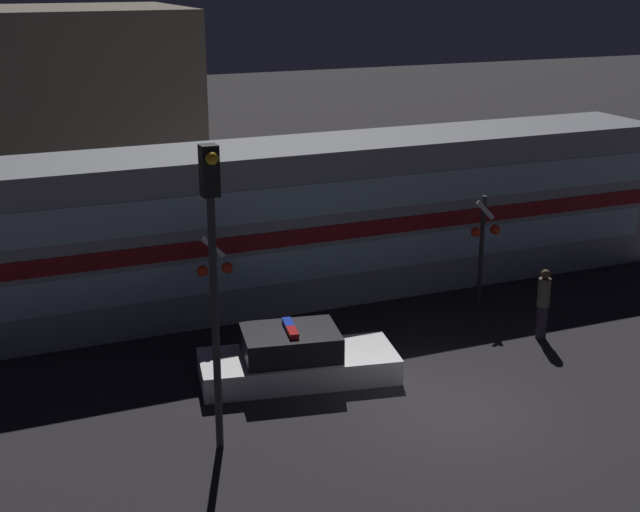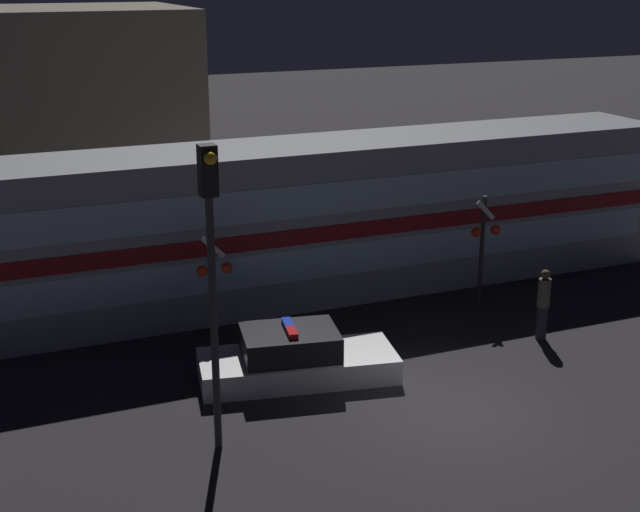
{
  "view_description": "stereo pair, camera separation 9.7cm",
  "coord_description": "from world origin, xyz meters",
  "px_view_note": "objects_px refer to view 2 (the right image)",
  "views": [
    {
      "loc": [
        -8.86,
        -13.97,
        8.66
      ],
      "look_at": [
        -0.77,
        5.21,
        1.9
      ],
      "focal_mm": 50.0,
      "sensor_mm": 36.0,
      "label": 1
    },
    {
      "loc": [
        -8.77,
        -14.0,
        8.66
      ],
      "look_at": [
        -0.77,
        5.21,
        1.9
      ],
      "focal_mm": 50.0,
      "sensor_mm": 36.0,
      "label": 2
    }
  ],
  "objects_px": {
    "train": "(338,217)",
    "traffic_light_corner": "(211,252)",
    "police_car": "(295,359)",
    "pedestrian": "(543,304)",
    "crossing_signal_near": "(484,241)"
  },
  "relations": [
    {
      "from": "train",
      "to": "pedestrian",
      "type": "bearing_deg",
      "value": -58.76
    },
    {
      "from": "train",
      "to": "traffic_light_corner",
      "type": "bearing_deg",
      "value": -128.05
    },
    {
      "from": "train",
      "to": "crossing_signal_near",
      "type": "relative_size",
      "value": 6.53
    },
    {
      "from": "train",
      "to": "police_car",
      "type": "bearing_deg",
      "value": -122.8
    },
    {
      "from": "train",
      "to": "traffic_light_corner",
      "type": "relative_size",
      "value": 3.39
    },
    {
      "from": "pedestrian",
      "to": "police_car",
      "type": "bearing_deg",
      "value": 177.61
    },
    {
      "from": "pedestrian",
      "to": "traffic_light_corner",
      "type": "relative_size",
      "value": 0.31
    },
    {
      "from": "police_car",
      "to": "crossing_signal_near",
      "type": "xyz_separation_m",
      "value": [
        6.18,
        2.24,
        1.36
      ]
    },
    {
      "from": "police_car",
      "to": "pedestrian",
      "type": "bearing_deg",
      "value": 8.16
    },
    {
      "from": "pedestrian",
      "to": "crossing_signal_near",
      "type": "distance_m",
      "value": 2.66
    },
    {
      "from": "police_car",
      "to": "traffic_light_corner",
      "type": "xyz_separation_m",
      "value": [
        -2.42,
        -2.22,
        3.42
      ]
    },
    {
      "from": "train",
      "to": "crossing_signal_near",
      "type": "xyz_separation_m",
      "value": [
        3.0,
        -2.69,
        -0.29
      ]
    },
    {
      "from": "pedestrian",
      "to": "crossing_signal_near",
      "type": "bearing_deg",
      "value": 93.37
    },
    {
      "from": "police_car",
      "to": "crossing_signal_near",
      "type": "bearing_deg",
      "value": 30.45
    },
    {
      "from": "crossing_signal_near",
      "to": "traffic_light_corner",
      "type": "xyz_separation_m",
      "value": [
        -8.6,
        -4.46,
        2.06
      ]
    }
  ]
}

